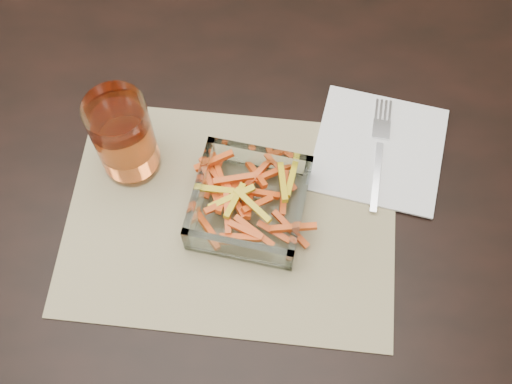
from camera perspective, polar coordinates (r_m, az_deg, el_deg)
dining_table at (r=1.01m, az=-9.02°, el=-0.77°), size 1.60×0.90×0.75m
placemat at (r=0.89m, az=-2.21°, el=-2.29°), size 0.48×0.37×0.00m
glass_bowl at (r=0.87m, az=-0.60°, el=-1.12°), size 0.17×0.17×0.06m
tumbler at (r=0.88m, az=-11.62°, el=4.64°), size 0.08×0.08×0.14m
napkin at (r=0.95m, az=10.87°, el=3.76°), size 0.22×0.22×0.00m
fork at (r=0.94m, az=10.89°, el=3.73°), size 0.05×0.19×0.00m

